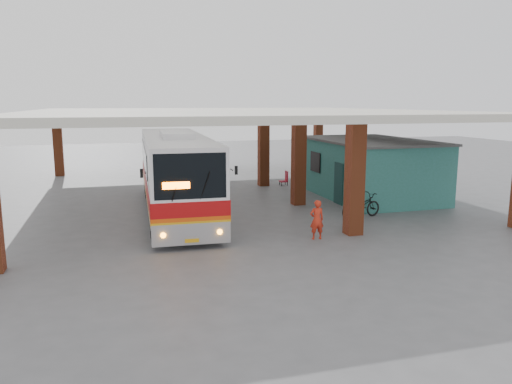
{
  "coord_description": "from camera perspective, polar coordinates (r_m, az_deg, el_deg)",
  "views": [
    {
      "loc": [
        -5.86,
        -20.1,
        5.07
      ],
      "look_at": [
        -0.07,
        0.0,
        1.3
      ],
      "focal_mm": 35.0,
      "sensor_mm": 36.0,
      "label": 1
    }
  ],
  "objects": [
    {
      "name": "shop_building",
      "position": [
        27.77,
        12.83,
        2.7
      ],
      "size": [
        5.2,
        8.2,
        3.11
      ],
      "color": "#296757",
      "rests_on": "ground"
    },
    {
      "name": "pedestrian",
      "position": [
        18.79,
        6.96,
        -3.16
      ],
      "size": [
        0.56,
        0.39,
        1.5
      ],
      "primitive_type": "imported",
      "rotation": [
        0.0,
        0.0,
        3.09
      ],
      "color": "red",
      "rests_on": "ground"
    },
    {
      "name": "red_chair",
      "position": [
        30.91,
        3.34,
        1.52
      ],
      "size": [
        0.47,
        0.47,
        0.89
      ],
      "rotation": [
        0.0,
        0.0,
        -0.01
      ],
      "color": "#B41326",
      "rests_on": "ground"
    },
    {
      "name": "brick_columns",
      "position": [
        26.29,
        0.12,
        3.89
      ],
      "size": [
        20.1,
        21.6,
        4.35
      ],
      "color": "brown",
      "rests_on": "ground"
    },
    {
      "name": "coach_bus",
      "position": [
        23.41,
        -9.19,
        2.27
      ],
      "size": [
        3.29,
        13.17,
        3.81
      ],
      "rotation": [
        0.0,
        0.0,
        -0.04
      ],
      "color": "white",
      "rests_on": "ground"
    },
    {
      "name": "canopy_roof",
      "position": [
        27.35,
        -2.65,
        9.01
      ],
      "size": [
        21.0,
        23.0,
        0.3
      ],
      "primitive_type": "cube",
      "color": "beige",
      "rests_on": "brick_columns"
    },
    {
      "name": "ground",
      "position": [
        21.54,
        0.18,
        -3.4
      ],
      "size": [
        90.0,
        90.0,
        0.0
      ],
      "primitive_type": "plane",
      "color": "#515154",
      "rests_on": "ground"
    },
    {
      "name": "motorcycle",
      "position": [
        22.6,
        11.91,
        -1.54
      ],
      "size": [
        2.22,
        1.2,
        1.11
      ],
      "primitive_type": "imported",
      "rotation": [
        0.0,
        0.0,
        1.8
      ],
      "color": "black",
      "rests_on": "ground"
    }
  ]
}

